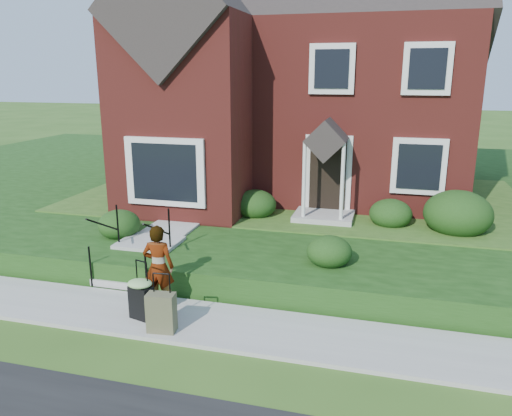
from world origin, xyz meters
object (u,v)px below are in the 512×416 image
(suitcase_black, at_px, (141,297))
(suitcase_olive, at_px, (161,312))
(front_steps, at_px, (141,256))
(woman, at_px, (158,267))

(suitcase_black, bearing_deg, suitcase_olive, -15.43)
(front_steps, bearing_deg, woman, -51.35)
(front_steps, bearing_deg, suitcase_black, -62.25)
(front_steps, xyz_separation_m, woman, (1.19, -1.48, 0.44))
(woman, xyz_separation_m, suitcase_olive, (0.46, -0.88, -0.47))
(woman, relative_size, suitcase_olive, 1.55)
(woman, distance_m, suitcase_black, 0.68)
(suitcase_olive, bearing_deg, suitcase_black, 143.23)
(front_steps, distance_m, suitcase_black, 2.28)
(suitcase_black, distance_m, suitcase_olive, 0.68)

